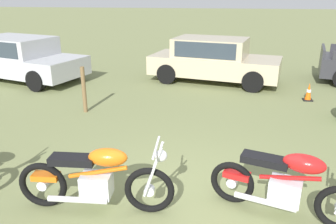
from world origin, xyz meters
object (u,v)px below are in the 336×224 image
object	(u,v)px
traffic_cone	(309,92)
car_silver	(18,56)
fence_post_wooden	(84,90)
car_beige	(213,58)
motorcycle_orange	(96,179)
motorcycle_red	(286,184)

from	to	relation	value
traffic_cone	car_silver	bearing A→B (deg)	173.74
fence_post_wooden	traffic_cone	distance (m)	6.01
car_silver	traffic_cone	size ratio (longest dim) A/B	9.60
traffic_cone	car_beige	bearing A→B (deg)	147.54
motorcycle_orange	car_beige	world-z (taller)	car_beige
motorcycle_red	car_silver	xyz separation A→B (m)	(-7.63, 6.38, 0.32)
motorcycle_red	traffic_cone	distance (m)	5.60
car_silver	traffic_cone	xyz separation A→B (m)	(9.16, -1.01, -0.57)
motorcycle_red	traffic_cone	world-z (taller)	motorcycle_red
motorcycle_orange	fence_post_wooden	size ratio (longest dim) A/B	1.88
traffic_cone	motorcycle_red	bearing A→B (deg)	-105.88
car_silver	car_beige	size ratio (longest dim) A/B	1.09
fence_post_wooden	car_beige	bearing A→B (deg)	49.35
motorcycle_orange	car_silver	size ratio (longest dim) A/B	0.45
car_silver	fence_post_wooden	size ratio (longest dim) A/B	4.21
motorcycle_red	fence_post_wooden	bearing A→B (deg)	157.24
motorcycle_red	motorcycle_orange	bearing A→B (deg)	-156.90
motorcycle_orange	car_silver	distance (m)	8.39
traffic_cone	fence_post_wooden	bearing A→B (deg)	-162.32
car_silver	traffic_cone	world-z (taller)	car_silver
motorcycle_orange	car_silver	world-z (taller)	car_silver
car_beige	fence_post_wooden	size ratio (longest dim) A/B	3.86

